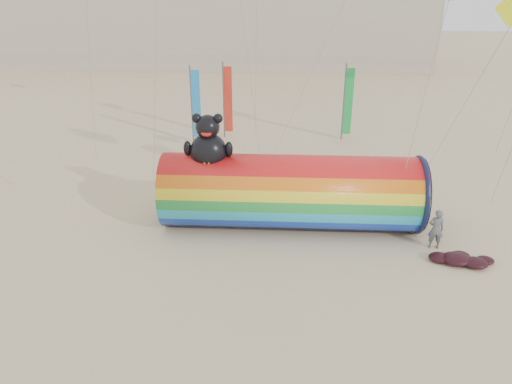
{
  "coord_description": "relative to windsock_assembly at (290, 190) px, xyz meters",
  "views": [
    {
      "loc": [
        1.54,
        -17.42,
        11.05
      ],
      "look_at": [
        0.5,
        1.5,
        2.4
      ],
      "focal_mm": 35.0,
      "sensor_mm": 36.0,
      "label": 1
    }
  ],
  "objects": [
    {
      "name": "ground",
      "position": [
        -1.96,
        -3.17,
        -1.78
      ],
      "size": [
        160.0,
        160.0,
        0.0
      ],
      "primitive_type": "plane",
      "color": "#CCB58C",
      "rests_on": "ground"
    },
    {
      "name": "fabric_bundle",
      "position": [
        6.93,
        -2.91,
        -1.6
      ],
      "size": [
        2.62,
        1.35,
        0.41
      ],
      "color": "#350912",
      "rests_on": "ground"
    },
    {
      "name": "kite_handler",
      "position": [
        6.15,
        -1.72,
        -0.88
      ],
      "size": [
        0.68,
        0.47,
        1.79
      ],
      "primitive_type": "imported",
      "rotation": [
        0.0,
        0.0,
        3.07
      ],
      "color": "#56585D",
      "rests_on": "ground"
    },
    {
      "name": "windsock_assembly",
      "position": [
        0.0,
        0.0,
        0.0
      ],
      "size": [
        11.61,
        3.54,
        5.35
      ],
      "color": "red",
      "rests_on": "ground"
    },
    {
      "name": "festival_banners",
      "position": [
        -2.19,
        12.38,
        0.86
      ],
      "size": [
        10.77,
        1.45,
        5.2
      ],
      "color": "#59595E",
      "rests_on": "ground"
    }
  ]
}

